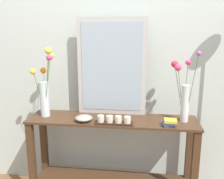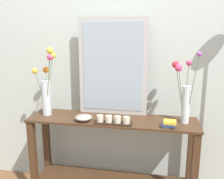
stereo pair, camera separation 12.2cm
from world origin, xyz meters
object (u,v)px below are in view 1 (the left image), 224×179
object	(u,v)px
candle_tray	(114,120)
decorative_bowl	(84,118)
vase_right	(184,92)
console_table	(112,152)
book_stack	(170,123)
mirror_leaning	(112,67)
tall_vase_left	(45,88)

from	to	relation	value
candle_tray	decorative_bowl	size ratio (longest dim) A/B	2.17
decorative_bowl	vase_right	bearing A→B (deg)	8.07
console_table	decorative_bowl	world-z (taller)	decorative_bowl
console_table	candle_tray	world-z (taller)	candle_tray
decorative_bowl	book_stack	xyz separation A→B (m)	(0.71, -0.02, -0.00)
mirror_leaning	decorative_bowl	size ratio (longest dim) A/B	5.96
console_table	vase_right	xyz separation A→B (m)	(0.60, 0.02, 0.57)
console_table	mirror_leaning	bearing A→B (deg)	97.98
vase_right	book_stack	size ratio (longest dim) A/B	5.19
mirror_leaning	vase_right	size ratio (longest dim) A/B	1.45
tall_vase_left	vase_right	size ratio (longest dim) A/B	1.02
mirror_leaning	candle_tray	size ratio (longest dim) A/B	2.74
book_stack	mirror_leaning	bearing A→B (deg)	152.70
candle_tray	mirror_leaning	bearing A→B (deg)	101.06
decorative_bowl	book_stack	world-z (taller)	book_stack
book_stack	decorative_bowl	bearing A→B (deg)	178.68
console_table	book_stack	distance (m)	0.61
candle_tray	decorative_bowl	distance (m)	0.26
tall_vase_left	decorative_bowl	bearing A→B (deg)	-15.56
candle_tray	book_stack	size ratio (longest dim) A/B	2.74
mirror_leaning	book_stack	xyz separation A→B (m)	(0.51, -0.26, -0.41)
tall_vase_left	book_stack	bearing A→B (deg)	-6.30
tall_vase_left	book_stack	xyz separation A→B (m)	(1.09, -0.12, -0.23)
mirror_leaning	console_table	bearing A→B (deg)	-82.02
book_stack	tall_vase_left	bearing A→B (deg)	173.70
mirror_leaning	candle_tray	distance (m)	0.49
vase_right	decorative_bowl	bearing A→B (deg)	-171.93
decorative_bowl	tall_vase_left	bearing A→B (deg)	164.44
console_table	candle_tray	size ratio (longest dim) A/B	4.67
candle_tray	book_stack	distance (m)	0.45
mirror_leaning	decorative_bowl	bearing A→B (deg)	-130.55
tall_vase_left	book_stack	world-z (taller)	tall_vase_left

